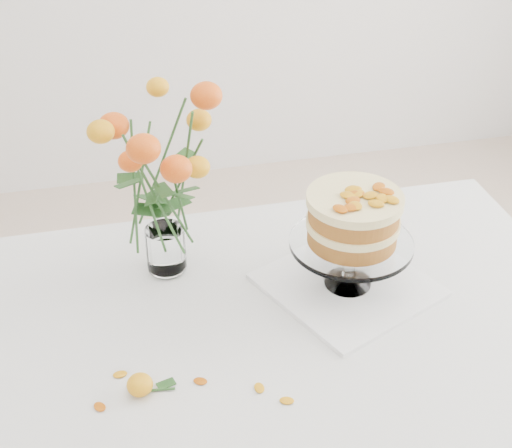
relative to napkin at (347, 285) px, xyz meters
The scene contains 10 objects.
table 0.27m from the napkin, 156.23° to the right, with size 1.43×0.93×0.76m.
napkin is the anchor object (origin of this frame).
cake_stand 0.16m from the napkin, 153.43° to the right, with size 0.25×0.25×0.23m.
rose_vase 0.46m from the napkin, 158.20° to the left, with size 0.32×0.32×0.43m.
loose_rose_near 0.50m from the napkin, 156.14° to the right, with size 0.08×0.05×0.04m.
stray_petal_a 0.40m from the napkin, 150.09° to the right, with size 0.03×0.02×0.00m, color orange.
stray_petal_b 0.35m from the napkin, 135.98° to the right, with size 0.03×0.02×0.00m, color orange.
stray_petal_c 0.35m from the napkin, 126.70° to the right, with size 0.03×0.02×0.00m, color orange.
stray_petal_d 0.51m from the napkin, 162.85° to the right, with size 0.03×0.02×0.00m, color orange.
stray_petal_e 0.57m from the napkin, 157.34° to the right, with size 0.03×0.02×0.00m, color orange.
Camera 1 is at (-0.23, -1.01, 1.71)m, focal length 50.00 mm.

